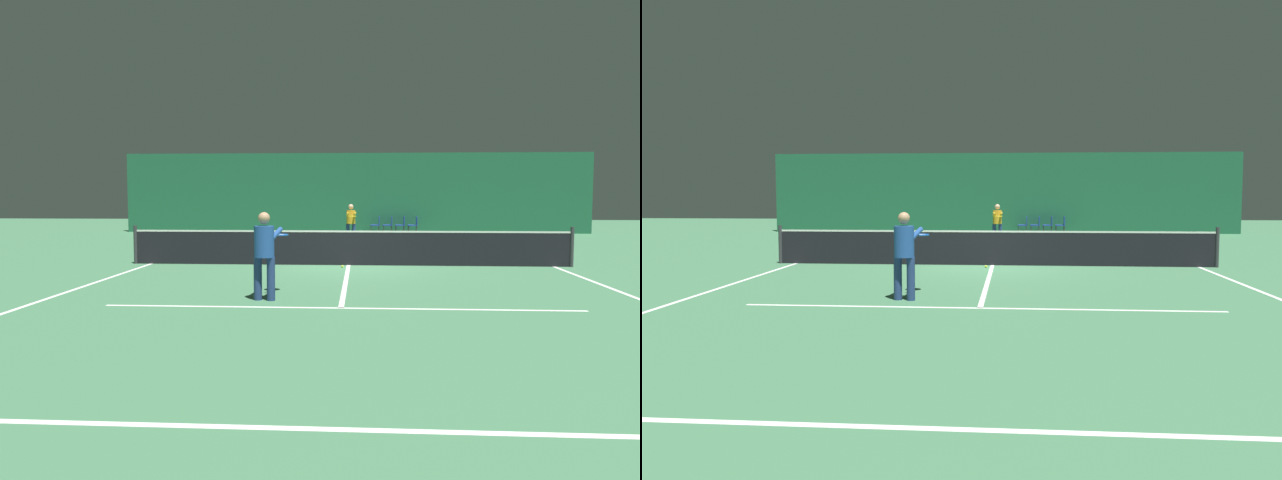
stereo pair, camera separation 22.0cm
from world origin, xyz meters
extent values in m
plane|color=#3D704C|center=(0.00, 0.00, 0.00)|extent=(60.00, 60.00, 0.00)
cube|color=#1E5B3D|center=(0.00, 14.08, 1.97)|extent=(23.00, 0.12, 3.95)
cube|color=white|center=(0.00, 11.90, 0.00)|extent=(11.00, 0.10, 0.00)
cube|color=white|center=(0.00, -11.90, 0.00)|extent=(11.00, 0.10, 0.00)
cube|color=white|center=(0.00, 6.40, 0.00)|extent=(8.25, 0.10, 0.00)
cube|color=white|center=(0.00, -6.40, 0.00)|extent=(8.25, 0.10, 0.00)
cube|color=white|center=(-5.50, 0.00, 0.00)|extent=(0.10, 23.80, 0.00)
cube|color=white|center=(5.50, 0.00, 0.00)|extent=(0.10, 23.80, 0.00)
cube|color=white|center=(0.00, 0.00, 0.00)|extent=(0.10, 12.80, 0.00)
cube|color=black|center=(0.00, 0.00, 0.47)|extent=(11.90, 0.02, 0.95)
cube|color=white|center=(0.00, 0.00, 0.92)|extent=(11.90, 0.02, 0.05)
cylinder|color=#333338|center=(-5.95, 0.00, 0.53)|extent=(0.10, 0.10, 1.07)
cylinder|color=#333338|center=(5.95, 0.00, 0.53)|extent=(0.10, 0.10, 1.07)
cylinder|color=navy|center=(-1.55, -5.68, 0.40)|extent=(0.18, 0.18, 0.79)
cylinder|color=navy|center=(-1.30, -5.73, 0.40)|extent=(0.18, 0.18, 0.79)
cylinder|color=#234C99|center=(-1.43, -5.70, 1.08)|extent=(0.43, 0.43, 0.57)
sphere|color=tan|center=(-1.43, -5.70, 1.51)|extent=(0.22, 0.22, 0.22)
cylinder|color=#234C99|center=(-1.53, -5.42, 1.21)|extent=(0.19, 0.55, 0.23)
cylinder|color=#234C99|center=(-1.24, -5.47, 1.21)|extent=(0.19, 0.55, 0.23)
cylinder|color=black|center=(-1.31, -5.04, 1.14)|extent=(0.08, 0.31, 0.03)
torus|color=#1951B2|center=(-1.26, -4.74, 1.14)|extent=(0.38, 0.38, 0.03)
cylinder|color=silver|center=(-1.26, -4.74, 1.14)|extent=(0.32, 0.32, 0.00)
cylinder|color=navy|center=(0.05, 7.90, 0.37)|extent=(0.15, 0.15, 0.75)
cylinder|color=navy|center=(-0.19, 7.89, 0.37)|extent=(0.15, 0.15, 0.75)
cylinder|color=gold|center=(-0.07, 7.89, 1.02)|extent=(0.37, 0.37, 0.54)
sphere|color=#DBAD89|center=(-0.07, 7.89, 1.43)|extent=(0.21, 0.21, 0.21)
cylinder|color=gold|center=(0.08, 7.66, 1.14)|extent=(0.12, 0.52, 0.22)
cylinder|color=gold|center=(-0.20, 7.64, 1.14)|extent=(0.12, 0.52, 0.22)
cylinder|color=black|center=(-0.03, 7.25, 1.08)|extent=(0.05, 0.31, 0.03)
torus|color=gold|center=(-0.01, 6.95, 1.08)|extent=(0.35, 0.35, 0.03)
cylinder|color=silver|center=(-0.01, 6.95, 1.08)|extent=(0.29, 0.29, 0.00)
cylinder|color=#2D2D2D|center=(0.83, 13.72, 0.20)|extent=(0.03, 0.03, 0.39)
cylinder|color=#2D2D2D|center=(0.83, 13.34, 0.20)|extent=(0.03, 0.03, 0.39)
cylinder|color=#2D2D2D|center=(1.21, 13.72, 0.20)|extent=(0.03, 0.03, 0.39)
cylinder|color=#2D2D2D|center=(1.21, 13.34, 0.20)|extent=(0.03, 0.03, 0.39)
cube|color=navy|center=(1.02, 13.53, 0.41)|extent=(0.44, 0.44, 0.05)
cube|color=navy|center=(1.22, 13.53, 0.64)|extent=(0.04, 0.44, 0.40)
cylinder|color=#2D2D2D|center=(1.43, 13.72, 0.20)|extent=(0.03, 0.03, 0.39)
cylinder|color=#2D2D2D|center=(1.43, 13.34, 0.20)|extent=(0.03, 0.03, 0.39)
cylinder|color=#2D2D2D|center=(1.81, 13.72, 0.20)|extent=(0.03, 0.03, 0.39)
cylinder|color=#2D2D2D|center=(1.81, 13.34, 0.20)|extent=(0.03, 0.03, 0.39)
cube|color=navy|center=(1.62, 13.53, 0.41)|extent=(0.44, 0.44, 0.05)
cube|color=navy|center=(1.82, 13.53, 0.64)|extent=(0.04, 0.44, 0.40)
cylinder|color=#2D2D2D|center=(2.03, 13.72, 0.20)|extent=(0.03, 0.03, 0.39)
cylinder|color=#2D2D2D|center=(2.03, 13.34, 0.20)|extent=(0.03, 0.03, 0.39)
cylinder|color=#2D2D2D|center=(2.41, 13.72, 0.20)|extent=(0.03, 0.03, 0.39)
cylinder|color=#2D2D2D|center=(2.41, 13.34, 0.20)|extent=(0.03, 0.03, 0.39)
cube|color=navy|center=(2.22, 13.53, 0.41)|extent=(0.44, 0.44, 0.05)
cube|color=navy|center=(2.42, 13.53, 0.64)|extent=(0.04, 0.44, 0.40)
cylinder|color=#2D2D2D|center=(2.64, 13.72, 0.20)|extent=(0.03, 0.03, 0.39)
cylinder|color=#2D2D2D|center=(2.64, 13.34, 0.20)|extent=(0.03, 0.03, 0.39)
cylinder|color=#2D2D2D|center=(3.02, 13.72, 0.20)|extent=(0.03, 0.03, 0.39)
cylinder|color=#2D2D2D|center=(3.02, 13.34, 0.20)|extent=(0.03, 0.03, 0.39)
cube|color=navy|center=(2.83, 13.53, 0.41)|extent=(0.44, 0.44, 0.05)
cube|color=navy|center=(3.03, 13.53, 0.64)|extent=(0.04, 0.44, 0.40)
sphere|color=#D1DB33|center=(-0.15, -0.58, 0.03)|extent=(0.07, 0.07, 0.07)
camera|label=1|loc=(0.34, -16.95, 1.96)|focal=35.00mm
camera|label=2|loc=(0.56, -16.93, 1.96)|focal=35.00mm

